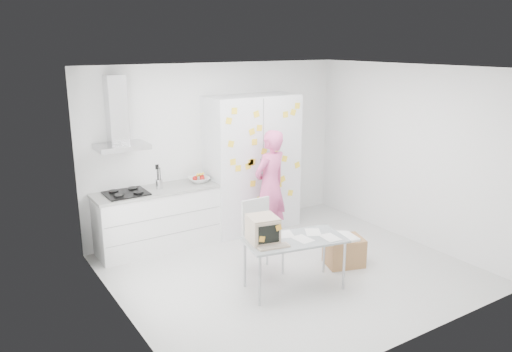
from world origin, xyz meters
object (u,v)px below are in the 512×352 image
cardboard_box (344,251)px  chair (261,232)px  desk (275,234)px  person (270,186)px

cardboard_box → chair: bearing=156.5°
desk → cardboard_box: 1.35m
desk → cardboard_box: (1.24, 0.09, -0.54)m
desk → chair: chair is taller
desk → chair: size_ratio=1.34×
person → chair: 1.20m
person → desk: (-0.91, -1.44, -0.12)m
person → desk: size_ratio=1.30×
person → chair: bearing=34.3°
person → desk: person is taller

